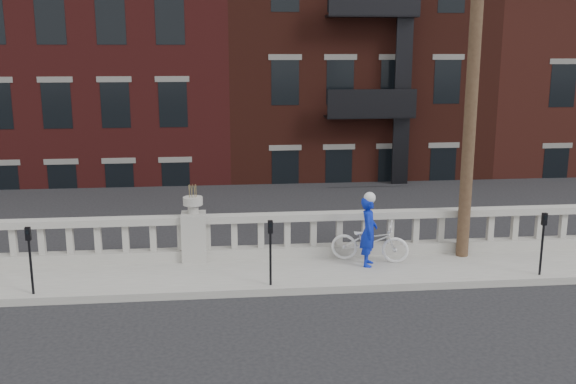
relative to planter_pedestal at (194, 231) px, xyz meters
name	(u,v)px	position (x,y,z in m)	size (l,w,h in m)	color
ground	(187,342)	(0.00, -3.95, -0.83)	(120.00, 120.00, 0.00)	black
sidewalk	(193,277)	(0.00, -0.95, -0.76)	(32.00, 2.20, 0.15)	gray
balustrade	(194,239)	(0.00, 0.00, -0.19)	(28.00, 0.34, 1.03)	gray
planter_pedestal	(194,231)	(0.00, 0.00, 0.00)	(0.55, 0.55, 1.76)	gray
lower_level	(218,94)	(0.56, 19.09, 1.80)	(80.00, 44.00, 20.80)	#605E59
utility_pole	(475,31)	(6.20, -0.35, 4.41)	(1.60, 0.28, 10.00)	#422D1E
parking_meter_b	(30,253)	(-3.09, -1.80, 0.17)	(0.10, 0.09, 1.36)	black
parking_meter_c	(270,245)	(1.60, -1.80, 0.17)	(0.10, 0.09, 1.36)	black
parking_meter_d	(543,237)	(7.37, -1.80, 0.17)	(0.10, 0.09, 1.36)	black
bicycle	(370,241)	(3.96, -0.51, -0.22)	(0.61, 1.75, 0.92)	silver
cyclist	(369,231)	(3.86, -0.79, 0.10)	(0.57, 0.37, 1.56)	#0B20AC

